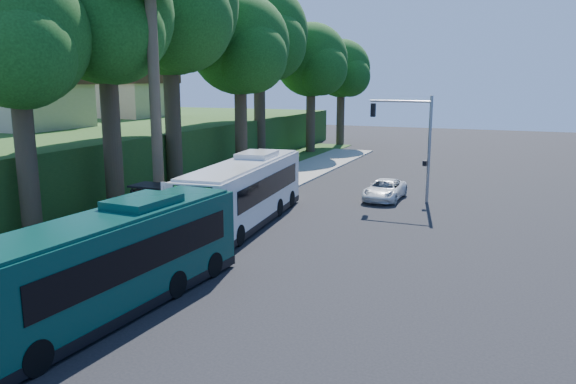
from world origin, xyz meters
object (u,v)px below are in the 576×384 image
at_px(pickup, 385,190).
at_px(teal_bus, 107,262).
at_px(bus_shelter, 159,198).
at_px(white_bus, 245,191).

bearing_deg(pickup, teal_bus, -100.50).
xyz_separation_m(bus_shelter, teal_bus, (4.66, -9.63, 0.02)).
height_order(white_bus, teal_bus, white_bus).
height_order(bus_shelter, white_bus, white_bus).
xyz_separation_m(bus_shelter, white_bus, (3.44, 3.31, 0.06)).
height_order(white_bus, pickup, white_bus).
xyz_separation_m(white_bus, pickup, (5.81, 9.39, -1.19)).
bearing_deg(teal_bus, pickup, 81.92).
bearing_deg(bus_shelter, white_bus, 43.84).
height_order(teal_bus, pickup, teal_bus).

